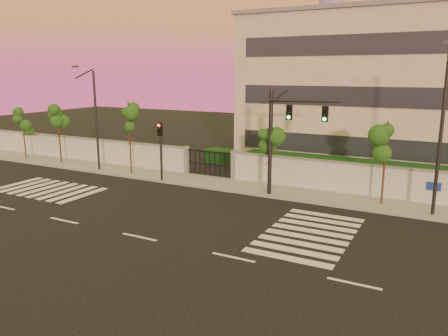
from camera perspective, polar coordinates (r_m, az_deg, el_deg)
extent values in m
plane|color=black|center=(21.36, -10.98, -8.85)|extent=(120.00, 120.00, 0.00)
cube|color=gray|center=(29.80, 1.72, -2.34)|extent=(60.00, 3.00, 0.15)
cube|color=#B7BABF|center=(41.29, -19.65, 2.40)|extent=(25.00, 0.30, 2.00)
cube|color=slate|center=(41.13, -19.75, 3.86)|extent=(25.00, 0.36, 0.12)
cube|color=slate|center=(33.25, -4.87, 0.98)|extent=(0.35, 0.35, 2.20)
cube|color=slate|center=(31.30, 1.30, 0.31)|extent=(0.35, 0.35, 2.20)
cube|color=#0F3415|center=(30.85, 20.33, -1.03)|extent=(20.00, 2.00, 1.80)
cube|color=#0F3415|center=(42.00, -15.73, 2.40)|extent=(12.00, 1.80, 1.40)
cube|color=#0F3415|center=(36.66, 2.01, 1.30)|extent=(6.00, 1.50, 1.20)
cube|color=#B8B09C|center=(37.59, 22.53, 8.95)|extent=(24.00, 12.00, 12.00)
cube|color=#262D38|center=(31.99, 20.92, 2.30)|extent=(22.00, 0.08, 1.40)
cube|color=#262D38|center=(31.61, 21.41, 8.56)|extent=(22.00, 0.08, 1.40)
cube|color=#262D38|center=(31.62, 21.92, 14.88)|extent=(22.00, 0.08, 1.40)
cube|color=slate|center=(37.82, 23.33, 18.19)|extent=(24.40, 12.40, 0.30)
cube|color=silver|center=(33.85, -25.41, -1.88)|extent=(0.50, 4.00, 0.02)
cube|color=silver|center=(33.15, -24.48, -2.07)|extent=(0.50, 4.00, 0.02)
cube|color=silver|center=(32.45, -23.50, -2.28)|extent=(0.50, 4.00, 0.02)
cube|color=silver|center=(31.77, -22.48, -2.49)|extent=(0.50, 4.00, 0.02)
cube|color=silver|center=(31.10, -21.41, -2.71)|extent=(0.50, 4.00, 0.02)
cube|color=silver|center=(30.43, -20.30, -2.94)|extent=(0.50, 4.00, 0.02)
cube|color=silver|center=(29.78, -19.14, -3.18)|extent=(0.50, 4.00, 0.02)
cube|color=silver|center=(29.15, -17.92, -3.43)|extent=(0.50, 4.00, 0.02)
cube|color=silver|center=(18.95, 8.16, -11.54)|extent=(4.00, 0.50, 0.02)
cube|color=silver|center=(19.73, 9.07, -10.57)|extent=(4.00, 0.50, 0.02)
cube|color=silver|center=(20.52, 9.90, -9.67)|extent=(4.00, 0.50, 0.02)
cube|color=silver|center=(21.32, 10.66, -8.84)|extent=(4.00, 0.50, 0.02)
cube|color=silver|center=(22.13, 11.37, -8.07)|extent=(4.00, 0.50, 0.02)
cube|color=silver|center=(22.95, 12.02, -7.35)|extent=(4.00, 0.50, 0.02)
cube|color=silver|center=(23.77, 12.63, -6.68)|extent=(4.00, 0.50, 0.02)
cube|color=silver|center=(24.60, 13.19, -6.05)|extent=(4.00, 0.50, 0.02)
cube|color=silver|center=(28.45, -26.96, -4.58)|extent=(2.00, 0.15, 0.01)
cube|color=silver|center=(24.65, -20.15, -6.46)|extent=(2.00, 0.15, 0.01)
cube|color=silver|center=(21.35, -10.98, -8.83)|extent=(2.00, 0.15, 0.01)
cube|color=silver|center=(18.82, 1.24, -11.59)|extent=(2.00, 0.15, 0.01)
cube|color=silver|center=(17.38, 16.62, -14.26)|extent=(2.00, 0.15, 0.01)
cylinder|color=#382314|center=(42.60, -24.69, 4.06)|extent=(0.11, 0.11, 4.62)
sphere|color=#124012|center=(42.45, -24.86, 5.91)|extent=(1.03, 1.03, 1.03)
sphere|color=#124012|center=(42.38, -24.31, 5.01)|extent=(0.78, 0.78, 0.78)
sphere|color=#124012|center=(42.64, -25.18, 5.28)|extent=(0.75, 0.75, 0.75)
cylinder|color=#382314|center=(39.40, -20.72, 4.10)|extent=(0.13, 0.13, 5.03)
sphere|color=#124012|center=(39.23, -20.89, 6.28)|extent=(1.20, 1.20, 1.20)
sphere|color=#124012|center=(39.16, -20.20, 5.21)|extent=(0.92, 0.92, 0.92)
sphere|color=#124012|center=(39.42, -21.33, 5.54)|extent=(0.87, 0.87, 0.87)
cylinder|color=#382314|center=(33.49, -12.19, 3.71)|extent=(0.12, 0.12, 5.51)
sphere|color=#124012|center=(33.29, -12.32, 6.52)|extent=(1.07, 1.07, 1.07)
sphere|color=#124012|center=(33.31, -11.59, 5.12)|extent=(0.82, 0.82, 0.82)
sphere|color=#124012|center=(33.43, -12.82, 5.57)|extent=(0.78, 0.78, 0.78)
cylinder|color=#382314|center=(27.80, 5.97, 1.03)|extent=(0.12, 0.12, 4.41)
sphere|color=#124012|center=(27.57, 6.04, 3.72)|extent=(1.12, 1.12, 1.12)
sphere|color=#124012|center=(27.74, 6.84, 2.37)|extent=(0.85, 0.85, 0.85)
sphere|color=#124012|center=(27.62, 5.31, 2.83)|extent=(0.81, 0.81, 0.81)
cylinder|color=#382314|center=(26.71, 20.21, 0.44)|extent=(0.13, 0.13, 4.94)
sphere|color=#124012|center=(26.46, 20.45, 3.58)|extent=(1.16, 1.16, 1.16)
sphere|color=#124012|center=(26.74, 21.18, 1.99)|extent=(0.89, 0.89, 0.89)
sphere|color=#124012|center=(26.42, 19.65, 2.54)|extent=(0.84, 0.84, 0.84)
cylinder|color=black|center=(27.08, 6.06, 3.15)|extent=(0.26, 0.26, 6.67)
cylinder|color=black|center=(26.09, 10.41, 8.61)|extent=(4.05, 0.95, 0.17)
cube|color=black|center=(26.37, 8.52, 7.19)|extent=(0.38, 0.19, 0.97)
sphere|color=#0CF259|center=(26.29, 8.42, 6.52)|extent=(0.22, 0.22, 0.22)
cube|color=black|center=(25.74, 13.07, 6.88)|extent=(0.38, 0.19, 0.97)
sphere|color=#0CF259|center=(25.66, 12.97, 6.20)|extent=(0.22, 0.22, 0.22)
cylinder|color=black|center=(30.90, -8.24, 2.08)|extent=(0.16, 0.16, 4.38)
cube|color=black|center=(30.61, -8.38, 5.03)|extent=(0.34, 0.18, 0.88)
sphere|color=red|center=(30.49, -8.52, 5.51)|extent=(0.19, 0.19, 0.19)
cylinder|color=black|center=(35.25, -16.33, 5.76)|extent=(0.17, 0.17, 7.76)
cylinder|color=black|center=(34.42, -17.73, 11.68)|extent=(0.10, 1.86, 0.75)
cube|color=#3F3F44|center=(33.81, -18.86, 12.43)|extent=(0.49, 0.24, 0.15)
cylinder|color=black|center=(25.39, 26.44, 3.60)|extent=(0.20, 0.20, 8.68)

